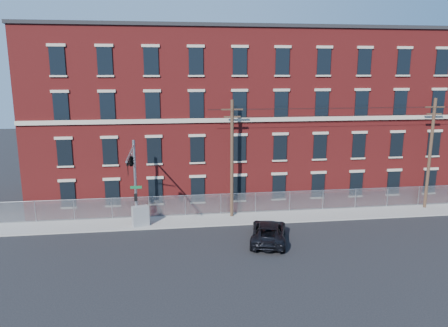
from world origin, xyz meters
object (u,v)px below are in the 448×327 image
Objects in this scene: utility_pole_near at (232,157)px; utility_cabinet at (140,216)px; traffic_signal_mast at (132,168)px; pickup_truck at (269,232)px.

utility_pole_near is 8.97m from utility_cabinet.
traffic_signal_mast is at bearing -156.86° from utility_pole_near.
pickup_truck is 10.51m from utility_cabinet.
utility_pole_near is (8.00, 3.42, -0.05)m from traffic_signal_mast.
utility_pole_near is at bearing -56.64° from pickup_truck.
utility_cabinet is (0.31, 2.02, -4.45)m from traffic_signal_mast.
utility_cabinet is (-9.57, 4.33, 0.19)m from pickup_truck.
utility_pole_near reaches higher than pickup_truck.
traffic_signal_mast is at bearing -115.81° from utility_cabinet.
utility_cabinet reaches higher than pickup_truck.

